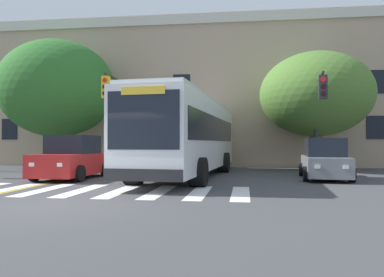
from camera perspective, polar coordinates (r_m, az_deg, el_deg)
The scene contains 13 objects.
ground_plane at distance 9.87m, azimuth -19.58°, elevation -9.51°, with size 120.00×120.00×0.00m, color #424244.
crosswalk at distance 12.32m, azimuth -13.77°, elevation -7.74°, with size 9.42×3.55×0.01m.
lane_line_yellow_inner at distance 26.48m, azimuth -8.85°, elevation -3.97°, with size 0.12×36.00×0.01m, color gold.
lane_line_yellow_outer at distance 26.44m, azimuth -8.51°, elevation -3.97°, with size 0.12×36.00×0.01m, color gold.
city_bus at distance 16.89m, azimuth -0.45°, elevation 0.56°, with size 3.69×12.36×3.46m.
car_red_near_lane at distance 16.82m, azimuth -17.73°, elevation -2.99°, with size 2.19×4.34×1.85m.
car_grey_far_lane at distance 16.80m, azimuth 19.53°, elevation -3.13°, with size 2.21×4.27×1.72m.
car_silver_behind_bus at distance 25.51m, azimuth 2.52°, elevation -1.65°, with size 2.56×4.99×2.31m.
traffic_light_near_corner at distance 18.60m, azimuth 18.77°, elevation 4.84°, with size 0.70×3.91×4.82m.
traffic_light_overhead at distance 19.87m, azimuth -10.56°, elevation 5.01°, with size 0.35×4.42×5.10m.
street_tree_curbside_large at distance 22.02m, azimuth 18.32°, elevation 6.35°, with size 6.31×6.75×6.55m.
street_tree_curbside_small at distance 23.75m, azimuth -19.86°, elevation 7.14°, with size 7.84×7.52×7.62m.
building_facade at distance 28.60m, azimuth -0.21°, elevation 6.14°, with size 29.54×9.21×9.84m.
Camera 1 is at (4.37, -8.72, 1.52)m, focal length 35.00 mm.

